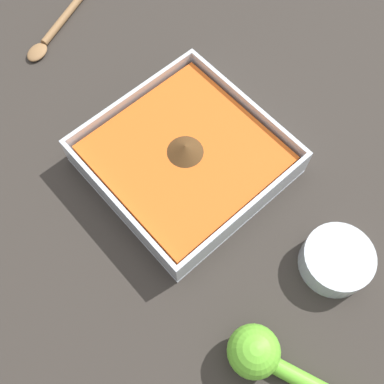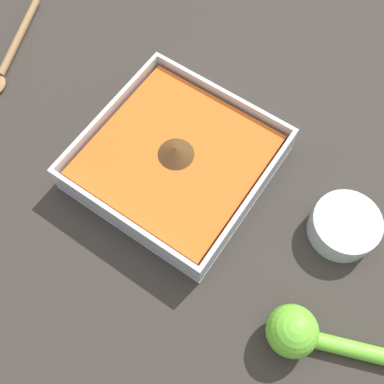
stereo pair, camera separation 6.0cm
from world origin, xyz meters
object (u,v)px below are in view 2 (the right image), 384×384
object	(u,v)px
spice_bowl	(344,226)
lemon_squeezer	(308,336)
wooden_spoon	(12,52)
square_dish	(176,161)

from	to	relation	value
spice_bowl	lemon_squeezer	world-z (taller)	lemon_squeezer
spice_bowl	wooden_spoon	distance (m)	0.58
lemon_squeezer	wooden_spoon	distance (m)	0.62
square_dish	spice_bowl	distance (m)	0.24
spice_bowl	wooden_spoon	size ratio (longest dim) A/B	0.46
lemon_squeezer	wooden_spoon	size ratio (longest dim) A/B	1.00
wooden_spoon	square_dish	bearing A→B (deg)	63.76
spice_bowl	wooden_spoon	xyz separation A→B (m)	(-0.03, 0.58, -0.01)
spice_bowl	lemon_squeezer	distance (m)	0.15
lemon_squeezer	wooden_spoon	xyz separation A→B (m)	(0.12, 0.60, -0.02)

